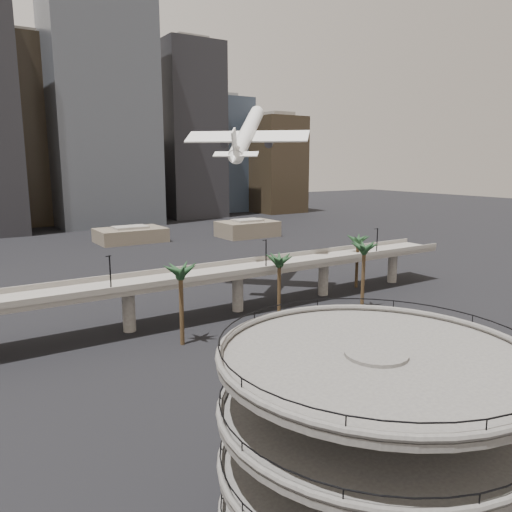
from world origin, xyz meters
TOP-DOWN VIEW (x-y plane):
  - ground at (0.00, 0.00)m, footprint 700.00×700.00m
  - parking_ramp at (-13.00, -4.00)m, footprint 22.20×22.20m
  - overpass at (0.00, 55.00)m, footprint 130.00×9.30m
  - palm_trees at (21.48, 47.47)m, footprint 54.40×18.40m
  - low_buildings at (6.89, 142.30)m, footprint 135.00×27.50m
  - skyline at (15.11, 217.09)m, footprint 269.00×86.00m
  - airborne_jet at (20.66, 66.78)m, footprint 22.99×23.26m
  - car_a at (6.90, 17.85)m, footprint 4.80×2.33m
  - car_b at (17.21, 22.63)m, footprint 5.05×2.14m
  - car_c at (32.88, 13.82)m, footprint 5.04×2.27m

SIDE VIEW (x-z plane):
  - ground at x=0.00m, z-range 0.00..0.00m
  - car_c at x=32.88m, z-range 0.00..1.43m
  - car_a at x=6.90m, z-range 0.00..1.58m
  - car_b at x=17.21m, z-range 0.00..1.62m
  - low_buildings at x=6.89m, z-range -0.54..6.26m
  - overpass at x=0.00m, z-range -0.01..14.69m
  - parking_ramp at x=-13.00m, z-range 1.16..18.51m
  - palm_trees at x=21.48m, z-range 4.30..18.30m
  - airborne_jet at x=20.66m, z-range 27.25..42.79m
  - skyline at x=15.11m, z-range -15.27..98.13m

